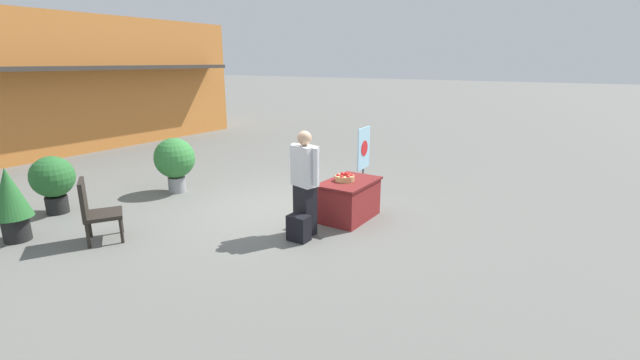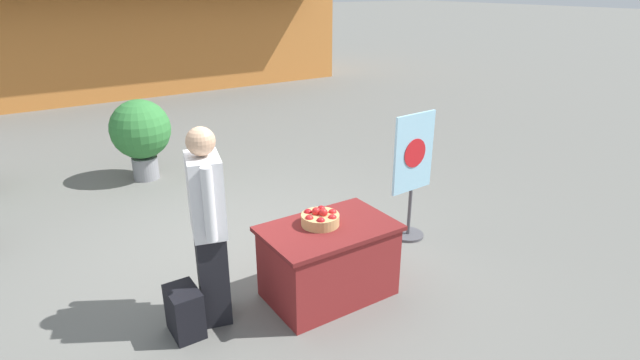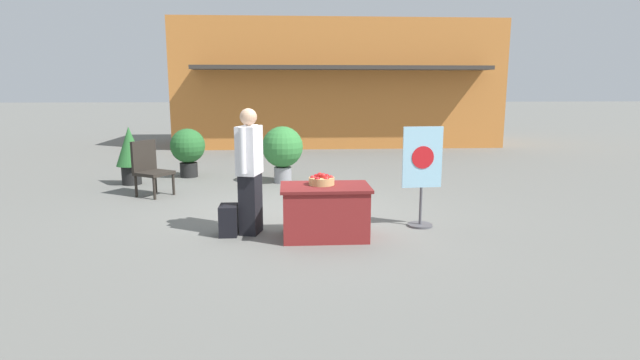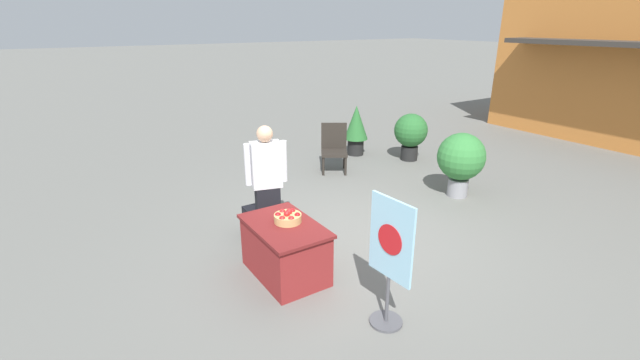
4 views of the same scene
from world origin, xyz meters
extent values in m
plane|color=slate|center=(0.00, 0.00, 0.00)|extent=(120.00, 120.00, 0.00)
cube|color=#C67533|center=(1.54, 10.35, 2.09)|extent=(10.88, 3.88, 4.18)
cube|color=maroon|center=(0.31, -1.25, 0.34)|extent=(1.12, 0.72, 0.67)
cube|color=maroon|center=(0.31, -1.25, 0.69)|extent=(1.19, 0.77, 0.04)
cylinder|color=tan|center=(0.27, -1.18, 0.76)|extent=(0.34, 0.34, 0.10)
sphere|color=red|center=(0.39, -1.19, 0.80)|extent=(0.08, 0.08, 0.08)
sphere|color=#A30F14|center=(0.34, -1.08, 0.80)|extent=(0.08, 0.08, 0.08)
sphere|color=red|center=(0.20, -1.07, 0.80)|extent=(0.08, 0.08, 0.08)
sphere|color=red|center=(0.14, -1.18, 0.80)|extent=(0.08, 0.08, 0.08)
sphere|color=red|center=(0.20, -1.28, 0.80)|extent=(0.08, 0.08, 0.08)
sphere|color=red|center=(0.32, -1.28, 0.80)|extent=(0.08, 0.08, 0.08)
sphere|color=red|center=(0.28, -1.20, 0.83)|extent=(0.08, 0.08, 0.08)
sphere|color=red|center=(0.24, -1.14, 0.83)|extent=(0.08, 0.08, 0.08)
cube|color=black|center=(-0.71, -0.98, 0.42)|extent=(0.32, 0.39, 0.83)
cube|color=silver|center=(-0.71, -0.98, 1.16)|extent=(0.36, 0.47, 0.66)
sphere|color=tan|center=(-0.71, -0.98, 1.61)|extent=(0.23, 0.23, 0.23)
cylinder|color=silver|center=(-0.64, -0.73, 1.19)|extent=(0.09, 0.09, 0.60)
cylinder|color=silver|center=(-0.77, -1.23, 1.19)|extent=(0.09, 0.09, 0.60)
cube|color=black|center=(-1.00, -1.06, 0.21)|extent=(0.24, 0.34, 0.42)
cylinder|color=#4C4C51|center=(1.74, -0.79, 0.01)|extent=(0.36, 0.36, 0.03)
cylinder|color=#4C4C51|center=(1.74, -0.79, 0.31)|extent=(0.04, 0.04, 0.55)
cube|color=#99D1EA|center=(1.74, -0.79, 1.02)|extent=(0.58, 0.07, 0.88)
cylinder|color=red|center=(1.74, -0.81, 1.02)|extent=(0.32, 0.03, 0.32)
cylinder|color=gray|center=(-0.30, 2.73, 0.17)|extent=(0.37, 0.37, 0.33)
sphere|color=#337A38|center=(-0.30, 2.73, 0.77)|extent=(0.86, 0.86, 0.86)
camera|label=1|loc=(-6.18, -4.80, 2.78)|focal=24.00mm
camera|label=2|loc=(-1.94, -4.55, 2.75)|focal=28.00mm
camera|label=3|loc=(-0.18, -7.74, 2.01)|focal=28.00mm
camera|label=4|loc=(4.56, -3.46, 3.07)|focal=24.00mm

